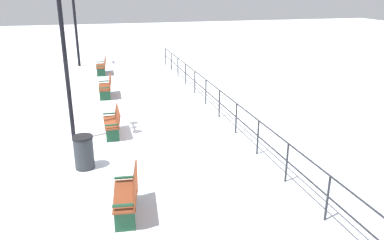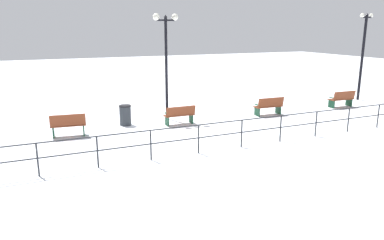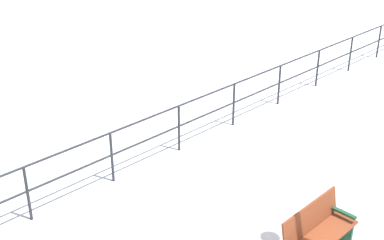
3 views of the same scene
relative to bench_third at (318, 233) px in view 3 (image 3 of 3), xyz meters
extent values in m
cube|color=brown|center=(0.07, 0.00, -0.02)|extent=(0.45, 1.37, 0.04)
cube|color=brown|center=(-0.15, 0.00, 0.21)|extent=(0.12, 1.37, 0.42)
cube|color=#19472D|center=(0.07, 0.59, -0.24)|extent=(0.40, 0.05, 0.43)
cube|color=#19472D|center=(0.09, 0.59, 0.10)|extent=(0.40, 0.07, 0.04)
cylinder|color=#26282D|center=(-3.89, -2.58, 0.06)|extent=(0.05, 0.05, 1.02)
cylinder|color=#26282D|center=(-3.89, -0.86, 0.06)|extent=(0.05, 0.05, 1.02)
cylinder|color=#26282D|center=(-3.89, 0.86, 0.06)|extent=(0.05, 0.05, 1.02)
cylinder|color=#26282D|center=(-3.89, 2.58, 0.06)|extent=(0.05, 0.05, 1.02)
cylinder|color=#26282D|center=(-3.89, 4.29, 0.06)|extent=(0.05, 0.05, 1.02)
cylinder|color=#26282D|center=(-3.89, 6.01, 0.06)|extent=(0.05, 0.05, 1.02)
cylinder|color=#26282D|center=(-3.89, 7.73, 0.06)|extent=(0.05, 0.05, 1.02)
cylinder|color=#26282D|center=(-3.89, 9.45, 0.06)|extent=(0.05, 0.05, 1.02)
cylinder|color=#26282D|center=(-3.89, 0.00, 0.56)|extent=(0.04, 22.33, 0.04)
cylinder|color=#26282D|center=(-3.89, 0.00, 0.11)|extent=(0.04, 22.33, 0.04)
camera|label=1|loc=(0.50, 11.88, 4.13)|focal=35.79mm
camera|label=2|loc=(-15.06, 5.99, 3.80)|focal=34.84mm
camera|label=3|loc=(3.13, -5.75, 4.85)|focal=48.87mm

